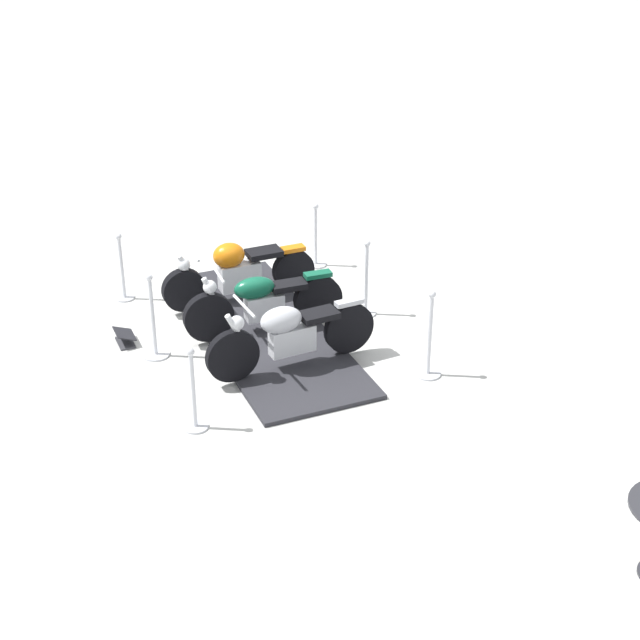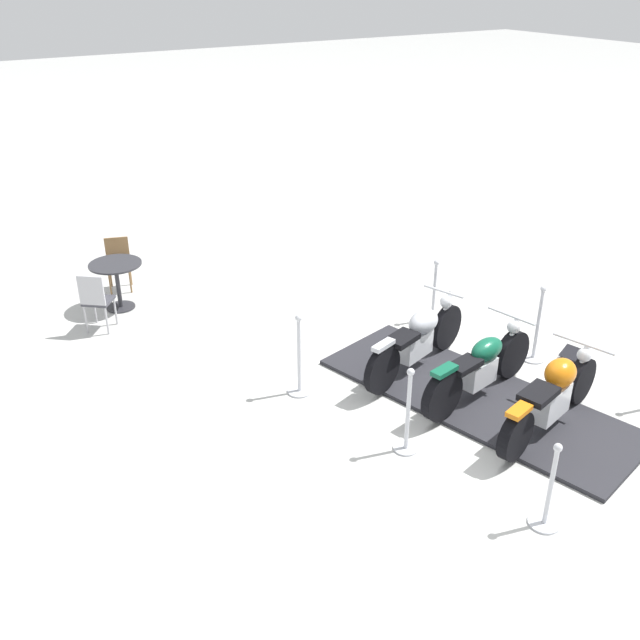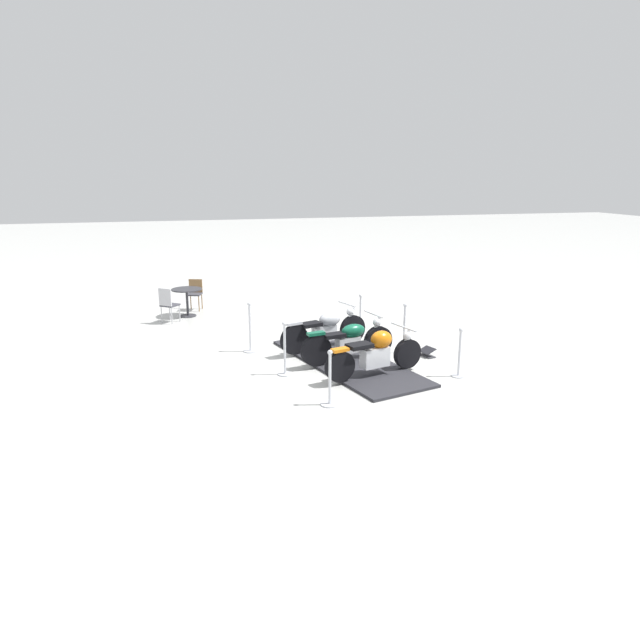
% 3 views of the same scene
% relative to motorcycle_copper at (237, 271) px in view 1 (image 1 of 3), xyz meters
% --- Properties ---
extents(ground_plane, '(80.00, 80.00, 0.00)m').
position_rel_motorcycle_copper_xyz_m(ground_plane, '(0.28, -0.97, -0.51)').
color(ground_plane, silver).
extents(display_platform, '(2.54, 4.47, 0.06)m').
position_rel_motorcycle_copper_xyz_m(display_platform, '(0.28, -0.97, -0.48)').
color(display_platform, '#28282D').
rests_on(display_platform, ground_plane).
extents(motorcycle_copper, '(2.20, 0.93, 0.90)m').
position_rel_motorcycle_copper_xyz_m(motorcycle_copper, '(0.00, 0.00, 0.00)').
color(motorcycle_copper, black).
rests_on(motorcycle_copper, display_platform).
extents(motorcycle_forest, '(2.16, 0.76, 0.98)m').
position_rel_motorcycle_copper_xyz_m(motorcycle_forest, '(0.25, -0.97, -0.01)').
color(motorcycle_forest, black).
rests_on(motorcycle_forest, display_platform).
extents(motorcycle_chrome, '(2.18, 0.89, 0.98)m').
position_rel_motorcycle_copper_xyz_m(motorcycle_chrome, '(0.49, -1.96, 0.02)').
color(motorcycle_chrome, black).
rests_on(motorcycle_chrome, display_platform).
extents(stanchion_left_mid, '(0.29, 0.29, 1.11)m').
position_rel_motorcycle_copper_xyz_m(stanchion_left_mid, '(1.73, -0.60, -0.11)').
color(stanchion_left_mid, silver).
rests_on(stanchion_left_mid, ground_plane).
extents(stanchion_left_front, '(0.33, 0.33, 1.01)m').
position_rel_motorcycle_copper_xyz_m(stanchion_left_front, '(1.28, 1.14, -0.19)').
color(stanchion_left_front, silver).
rests_on(stanchion_left_front, ground_plane).
extents(stanchion_right_front, '(0.28, 0.28, 1.01)m').
position_rel_motorcycle_copper_xyz_m(stanchion_right_front, '(-1.61, 0.40, -0.14)').
color(stanchion_right_front, silver).
rests_on(stanchion_right_front, ground_plane).
extents(stanchion_left_rear, '(0.33, 0.33, 1.15)m').
position_rel_motorcycle_copper_xyz_m(stanchion_left_rear, '(2.17, -2.33, -0.13)').
color(stanchion_left_rear, silver).
rests_on(stanchion_left_rear, ground_plane).
extents(stanchion_right_mid, '(0.35, 0.35, 1.16)m').
position_rel_motorcycle_copper_xyz_m(stanchion_right_mid, '(-1.16, -1.34, -0.15)').
color(stanchion_right_mid, silver).
rests_on(stanchion_right_mid, ground_plane).
extents(stanchion_right_rear, '(0.29, 0.29, 1.03)m').
position_rel_motorcycle_copper_xyz_m(stanchion_right_rear, '(-0.72, -3.07, -0.14)').
color(stanchion_right_rear, silver).
rests_on(stanchion_right_rear, ground_plane).
extents(info_placard, '(0.33, 0.42, 0.20)m').
position_rel_motorcycle_copper_xyz_m(info_placard, '(-1.56, -0.96, -0.44)').
color(info_placard, '#333338').
rests_on(info_placard, ground_plane).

